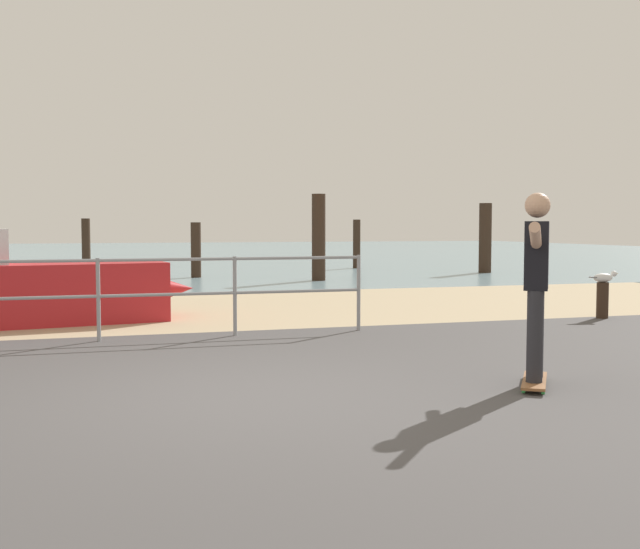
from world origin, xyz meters
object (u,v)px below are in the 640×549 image
Objects in this scene: sailboat at (20,290)px; skateboarder at (536,274)px; skateboard at (534,381)px; bollard_short at (602,301)px; seagull at (604,277)px.

skateboarder is at bearing -51.72° from sailboat.
bollard_short is (3.82, 4.12, 0.22)m from skateboard.
sailboat is at bearing 167.67° from seagull.
skateboard is at bearing -51.72° from sailboat.
sailboat is 3.07× the size of skateboarder.
skateboard is at bearing -14.04° from skateboarder.
sailboat reaches higher than skateboard.
skateboard is 5.66m from seagull.
bollard_short is 1.18× the size of seagull.
seagull is (3.83, 4.12, 0.58)m from skateboard.
skateboarder reaches higher than seagull.
bollard_short is at bearing 176.55° from seagull.
sailboat is 8.75m from bollard_short.
sailboat reaches higher than skateboarder.
sailboat is at bearing 128.28° from skateboarder.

